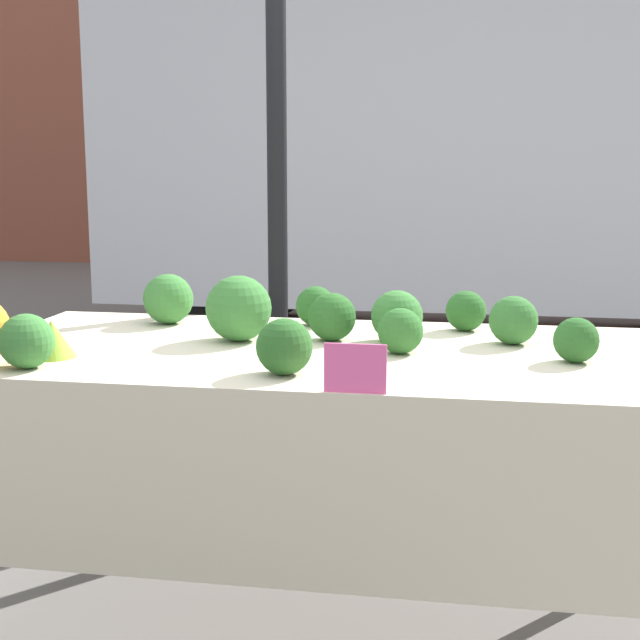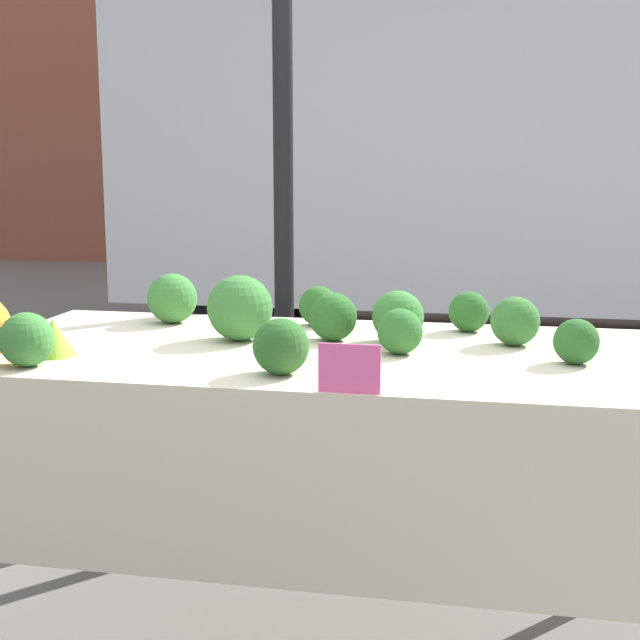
# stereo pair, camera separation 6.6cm
# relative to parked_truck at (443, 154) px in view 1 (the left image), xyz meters

# --- Properties ---
(ground_plane) EXTENTS (40.00, 40.00, 0.00)m
(ground_plane) POSITION_rel_parked_truck_xyz_m (-0.18, -4.26, -1.37)
(ground_plane) COLOR slate
(building_facade) EXTENTS (16.00, 0.60, 4.59)m
(building_facade) POSITION_rel_parked_truck_xyz_m (-0.18, 4.59, 0.93)
(building_facade) COLOR brown
(building_facade) RESTS_ON ground_plane
(tent_pole) EXTENTS (0.07, 0.07, 2.68)m
(tent_pole) POSITION_rel_parked_truck_xyz_m (-0.46, -3.52, -0.02)
(tent_pole) COLOR black
(tent_pole) RESTS_ON ground_plane
(parked_truck) EXTENTS (4.96, 1.94, 2.54)m
(parked_truck) POSITION_rel_parked_truck_xyz_m (0.00, 0.00, 0.00)
(parked_truck) COLOR silver
(parked_truck) RESTS_ON ground_plane
(market_table) EXTENTS (1.92, 0.92, 0.81)m
(market_table) POSITION_rel_parked_truck_xyz_m (-0.18, -4.32, -0.65)
(market_table) COLOR beige
(market_table) RESTS_ON ground_plane
(romanesco_head) EXTENTS (0.12, 0.12, 0.10)m
(romanesco_head) POSITION_rel_parked_truck_xyz_m (-0.86, -4.48, -0.50)
(romanesco_head) COLOR #93B238
(romanesco_head) RESTS_ON market_table
(broccoli_head_0) EXTENTS (0.19, 0.19, 0.19)m
(broccoli_head_0) POSITION_rel_parked_truck_xyz_m (-0.43, -4.19, -0.46)
(broccoli_head_0) COLOR #387533
(broccoli_head_0) RESTS_ON market_table
(broccoli_head_1) EXTENTS (0.14, 0.14, 0.14)m
(broccoli_head_1) POSITION_rel_parked_truck_xyz_m (-0.86, -4.61, -0.48)
(broccoli_head_1) COLOR #387533
(broccoli_head_1) RESTS_ON market_table
(broccoli_head_2) EXTENTS (0.15, 0.15, 0.15)m
(broccoli_head_2) POSITION_rel_parked_truck_xyz_m (0.02, -4.13, -0.48)
(broccoli_head_2) COLOR #387533
(broccoli_head_2) RESTS_ON market_table
(broccoli_head_3) EXTENTS (0.16, 0.16, 0.16)m
(broccoli_head_3) POSITION_rel_parked_truck_xyz_m (-0.72, -3.96, -0.47)
(broccoli_head_3) COLOR #387533
(broccoli_head_3) RESTS_ON market_table
(broccoli_head_4) EXTENTS (0.14, 0.14, 0.14)m
(broccoli_head_4) POSITION_rel_parked_truck_xyz_m (-0.17, -4.14, -0.48)
(broccoli_head_4) COLOR #285B23
(broccoli_head_4) RESTS_ON market_table
(broccoli_head_5) EXTENTS (0.12, 0.12, 0.12)m
(broccoli_head_5) POSITION_rel_parked_truck_xyz_m (0.21, -3.93, -0.49)
(broccoli_head_5) COLOR #285B23
(broccoli_head_5) RESTS_ON market_table
(broccoli_head_6) EXTENTS (0.14, 0.14, 0.14)m
(broccoli_head_6) POSITION_rel_parked_truck_xyz_m (0.34, -4.11, -0.48)
(broccoli_head_6) COLOR #336B2D
(broccoli_head_6) RESTS_ON market_table
(broccoli_head_7) EXTENTS (0.12, 0.12, 0.12)m
(broccoli_head_7) POSITION_rel_parked_truck_xyz_m (-0.25, -3.92, -0.49)
(broccoli_head_7) COLOR #285B23
(broccoli_head_7) RESTS_ON market_table
(broccoli_head_8) EXTENTS (0.12, 0.12, 0.12)m
(broccoli_head_8) POSITION_rel_parked_truck_xyz_m (0.49, -4.31, -0.49)
(broccoli_head_8) COLOR #285B23
(broccoli_head_8) RESTS_ON market_table
(broccoli_head_9) EXTENTS (0.12, 0.12, 0.12)m
(broccoli_head_9) POSITION_rel_parked_truck_xyz_m (0.04, -4.28, -0.49)
(broccoli_head_9) COLOR #2D6628
(broccoli_head_9) RESTS_ON market_table
(broccoli_head_10) EXTENTS (0.14, 0.14, 0.14)m
(broccoli_head_10) POSITION_rel_parked_truck_xyz_m (-0.22, -4.56, -0.48)
(broccoli_head_10) COLOR #285B23
(broccoli_head_10) RESTS_ON market_table
(price_sign) EXTENTS (0.14, 0.01, 0.11)m
(price_sign) POSITION_rel_parked_truck_xyz_m (-0.03, -4.71, -0.50)
(price_sign) COLOR #F45B9E
(price_sign) RESTS_ON market_table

